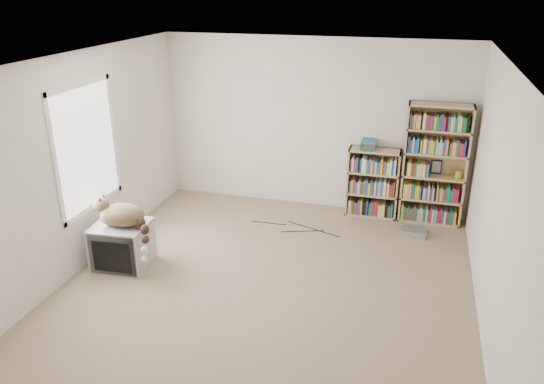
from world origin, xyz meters
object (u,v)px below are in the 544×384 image
(bookcase_tall, at_px, (434,167))
(bookcase_short, at_px, (373,184))
(crt_tv, at_px, (123,245))
(cat, at_px, (126,220))
(dvd_player, at_px, (414,232))

(bookcase_tall, height_order, bookcase_short, bookcase_tall)
(bookcase_tall, relative_size, bookcase_short, 1.70)
(bookcase_tall, xyz_separation_m, bookcase_short, (-0.82, -0.00, -0.34))
(crt_tv, xyz_separation_m, cat, (0.12, -0.06, 0.37))
(bookcase_tall, bearing_deg, bookcase_short, -179.96)
(dvd_player, bearing_deg, cat, -142.29)
(crt_tv, bearing_deg, dvd_player, 23.31)
(cat, relative_size, bookcase_tall, 0.47)
(bookcase_tall, height_order, dvd_player, bookcase_tall)
(bookcase_short, bearing_deg, crt_tv, -139.50)
(dvd_player, bearing_deg, crt_tv, -143.92)
(cat, height_order, bookcase_short, bookcase_short)
(cat, xyz_separation_m, bookcase_tall, (3.42, 2.38, 0.17))
(crt_tv, bearing_deg, bookcase_tall, 28.41)
(crt_tv, distance_m, cat, 0.40)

